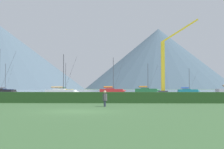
{
  "coord_description": "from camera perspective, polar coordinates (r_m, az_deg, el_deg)",
  "views": [
    {
      "loc": [
        2.9,
        -19.18,
        1.46
      ],
      "look_at": [
        -0.14,
        63.06,
        4.98
      ],
      "focal_mm": 50.02,
      "sensor_mm": 36.0,
      "label": 1
    }
  ],
  "objects": [
    {
      "name": "ground_plane",
      "position": [
        19.45,
        -6.51,
        -6.73
      ],
      "size": [
        1000.0,
        1000.0,
        0.0
      ],
      "primitive_type": "plane",
      "color": "#385B33"
    },
    {
      "name": "harbor_water",
      "position": [
        156.21,
        1.05,
        -2.98
      ],
      "size": [
        320.0,
        246.0,
        0.0
      ],
      "primitive_type": "cube",
      "color": "#8499A8",
      "rests_on": "ground_plane"
    },
    {
      "name": "hedge_line",
      "position": [
        30.33,
        -3.38,
        -4.21
      ],
      "size": [
        80.0,
        1.2,
        1.05
      ],
      "primitive_type": "cube",
      "color": "#284C23",
      "rests_on": "ground_plane"
    },
    {
      "name": "sailboat_slip_0",
      "position": [
        94.39,
        -0.06,
        -2.93
      ],
      "size": [
        8.06,
        2.43,
        10.66
      ],
      "rotation": [
        0.0,
        0.0,
        -0.01
      ],
      "color": "red",
      "rests_on": "harbor_water"
    },
    {
      "name": "sailboat_slip_1",
      "position": [
        70.07,
        -9.24,
        -3.09
      ],
      "size": [
        7.81,
        3.15,
        8.94
      ],
      "rotation": [
        0.0,
        0.0,
        -0.14
      ],
      "color": "white",
      "rests_on": "harbor_water"
    },
    {
      "name": "sailboat_slip_3",
      "position": [
        115.09,
        -19.13,
        -2.74
      ],
      "size": [
        7.31,
        2.67,
        9.94
      ],
      "rotation": [
        0.0,
        0.0,
        -0.09
      ],
      "color": "navy",
      "rests_on": "harbor_water"
    },
    {
      "name": "sailboat_slip_5",
      "position": [
        101.1,
        13.72,
        -2.88
      ],
      "size": [
        7.06,
        2.24,
        7.64
      ],
      "rotation": [
        0.0,
        0.0,
        -0.03
      ],
      "color": "#19707A",
      "rests_on": "harbor_water"
    },
    {
      "name": "sailboat_slip_6",
      "position": [
        108.35,
        6.32,
        -2.83
      ],
      "size": [
        8.83,
        3.51,
        9.88
      ],
      "rotation": [
        0.0,
        0.0,
        -0.13
      ],
      "color": "#236B38",
      "rests_on": "harbor_water"
    },
    {
      "name": "sailboat_slip_10",
      "position": [
        108.37,
        -8.7,
        -2.88
      ],
      "size": [
        7.07,
        2.7,
        10.01
      ],
      "rotation": [
        0.0,
        0.0,
        -0.11
      ],
      "color": "gold",
      "rests_on": "harbor_water"
    },
    {
      "name": "person_seated_viewer",
      "position": [
        24.33,
        -1.32,
        -4.27
      ],
      "size": [
        0.36,
        0.57,
        1.25
      ],
      "rotation": [
        0.0,
        0.0,
        -0.13
      ],
      "color": "#2D3347",
      "rests_on": "ground_plane"
    },
    {
      "name": "dock_crane",
      "position": [
        72.14,
        9.62,
        0.91
      ],
      "size": [
        9.18,
        2.0,
        17.3
      ],
      "color": "#333338",
      "rests_on": "ground_plane"
    },
    {
      "name": "distant_hill_central_peak",
      "position": [
        437.53,
        8.49,
        2.87
      ],
      "size": [
        203.12,
        203.12,
        83.63
      ],
      "primitive_type": "cone",
      "color": "#425666",
      "rests_on": "ground_plane"
    }
  ]
}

